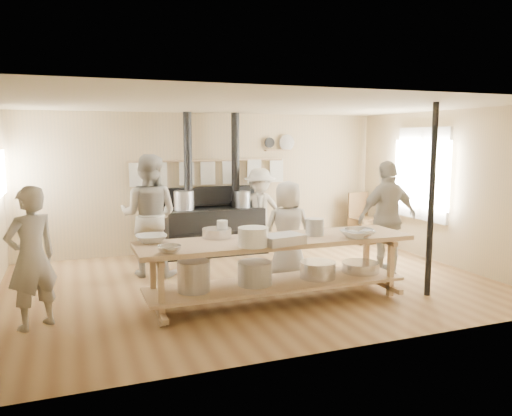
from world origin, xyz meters
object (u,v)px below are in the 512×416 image
at_px(chair, 363,228).
at_px(cook_right, 387,218).
at_px(cook_center, 288,231).
at_px(stove, 213,226).
at_px(cook_left, 149,215).
at_px(cook_far_left, 31,258).
at_px(cook_by_window, 260,210).
at_px(prep_table, 276,263).
at_px(roasting_pan, 282,239).

bearing_deg(chair, cook_right, -118.45).
bearing_deg(cook_center, stove, -67.42).
relative_size(cook_left, chair, 1.84).
xyz_separation_m(cook_far_left, cook_by_window, (3.76, 2.68, -0.02)).
distance_m(prep_table, chair, 4.27).
distance_m(cook_far_left, cook_right, 5.11).
bearing_deg(cook_center, cook_by_window, -90.72).
bearing_deg(cook_right, chair, -116.35).
height_order(cook_left, roasting_pan, cook_left).
xyz_separation_m(stove, cook_center, (0.55, -2.15, 0.24)).
relative_size(stove, cook_far_left, 1.61).
bearing_deg(prep_table, stove, 89.96).
distance_m(stove, prep_table, 3.02).
relative_size(cook_far_left, cook_right, 0.90).
bearing_deg(cook_by_window, cook_right, -49.18).
distance_m(prep_table, roasting_pan, 0.51).
height_order(cook_far_left, cook_right, cook_right).
bearing_deg(cook_center, roasting_pan, 70.89).
bearing_deg(cook_far_left, cook_by_window, -176.55).
xyz_separation_m(cook_center, roasting_pan, (-0.62, -1.20, 0.15)).
distance_m(cook_right, cook_by_window, 2.52).
distance_m(cook_left, roasting_pan, 2.59).
bearing_deg(cook_far_left, prep_table, 145.07).
distance_m(stove, chair, 3.17).
bearing_deg(chair, stove, 172.92).
relative_size(stove, prep_table, 0.72).
relative_size(cook_far_left, roasting_pan, 3.13).
bearing_deg(cook_by_window, cook_far_left, -135.38).
bearing_deg(roasting_pan, cook_right, 24.36).
bearing_deg(roasting_pan, cook_by_window, 73.68).
xyz_separation_m(cook_by_window, chair, (2.30, 0.04, -0.49)).
relative_size(cook_far_left, cook_by_window, 1.02).
height_order(stove, cook_by_window, stove).
height_order(cook_right, chair, cook_right).
xyz_separation_m(prep_table, cook_left, (-1.33, 1.93, 0.43)).
bearing_deg(cook_far_left, chair, 172.17).
distance_m(prep_table, cook_by_window, 2.97).
bearing_deg(chair, cook_far_left, -160.17).
relative_size(prep_table, roasting_pan, 6.98).
bearing_deg(stove, cook_center, -75.60).
xyz_separation_m(cook_far_left, cook_right, (5.08, 0.54, 0.09)).
bearing_deg(cook_right, prep_table, 15.17).
relative_size(stove, cook_right, 1.45).
distance_m(cook_center, cook_right, 1.64).
height_order(cook_by_window, chair, cook_by_window).
bearing_deg(chair, cook_center, -146.85).
distance_m(cook_by_window, roasting_pan, 3.29).
height_order(cook_right, cook_by_window, cook_right).
height_order(stove, prep_table, stove).
height_order(stove, cook_far_left, stove).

